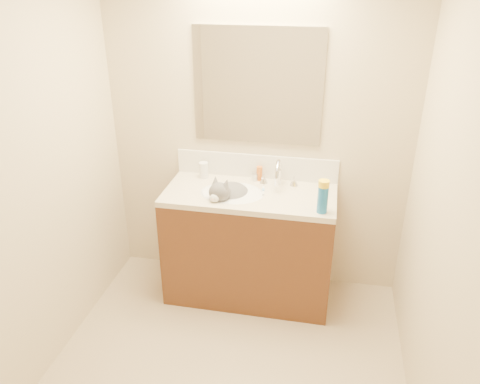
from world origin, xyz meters
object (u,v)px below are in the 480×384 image
at_px(amber_bottle, 259,173).
at_px(spray_can, 323,199).
at_px(silver_jar, 255,177).
at_px(vanity_cabinet, 249,247).
at_px(pill_bottle, 204,170).
at_px(basin, 232,202).
at_px(cat, 229,197).
at_px(faucet, 278,175).

xyz_separation_m(amber_bottle, spray_can, (0.47, -0.41, 0.04)).
xyz_separation_m(silver_jar, amber_bottle, (0.03, 0.01, 0.03)).
xyz_separation_m(vanity_cabinet, pill_bottle, (-0.38, 0.18, 0.51)).
xyz_separation_m(pill_bottle, amber_bottle, (0.41, 0.03, -0.01)).
height_order(vanity_cabinet, amber_bottle, amber_bottle).
height_order(basin, amber_bottle, amber_bottle).
distance_m(basin, amber_bottle, 0.32).
relative_size(pill_bottle, spray_can, 0.65).
bearing_deg(silver_jar, vanity_cabinet, -90.41).
bearing_deg(basin, cat, -168.47).
distance_m(faucet, spray_can, 0.47).
distance_m(silver_jar, spray_can, 0.65).
xyz_separation_m(basin, pill_bottle, (-0.26, 0.21, 0.13)).
bearing_deg(vanity_cabinet, pill_bottle, 154.36).
bearing_deg(vanity_cabinet, cat, -166.35).
distance_m(cat, pill_bottle, 0.34).
distance_m(vanity_cabinet, pill_bottle, 0.66).
bearing_deg(basin, faucet, 29.12).
distance_m(basin, spray_can, 0.67).
bearing_deg(vanity_cabinet, amber_bottle, 81.63).
bearing_deg(silver_jar, pill_bottle, -176.67).
bearing_deg(basin, amber_bottle, 58.39).
height_order(basin, cat, cat).
distance_m(faucet, cat, 0.38).
bearing_deg(spray_can, basin, 164.98).
distance_m(vanity_cabinet, faucet, 0.58).
height_order(basin, silver_jar, silver_jar).
relative_size(vanity_cabinet, amber_bottle, 11.13).
relative_size(vanity_cabinet, basin, 2.67).
height_order(silver_jar, amber_bottle, amber_bottle).
xyz_separation_m(faucet, spray_can, (0.32, -0.33, 0.01)).
height_order(basin, pill_bottle, pill_bottle).
bearing_deg(faucet, vanity_cabinet, -142.71).
distance_m(pill_bottle, silver_jar, 0.39).
bearing_deg(pill_bottle, basin, -39.13).
height_order(pill_bottle, amber_bottle, pill_bottle).
height_order(amber_bottle, spray_can, spray_can).
xyz_separation_m(faucet, amber_bottle, (-0.15, 0.08, -0.03)).
height_order(vanity_cabinet, spray_can, spray_can).
height_order(faucet, pill_bottle, faucet).
height_order(basin, spray_can, spray_can).
bearing_deg(silver_jar, cat, -120.86).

